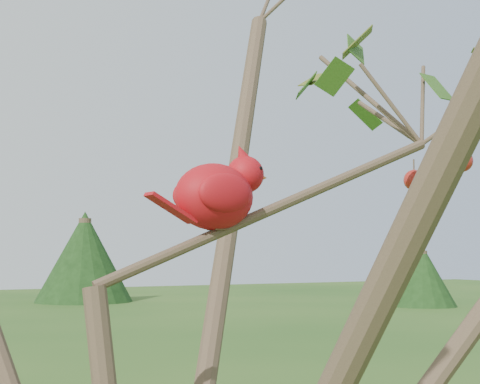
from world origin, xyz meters
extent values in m
sphere|color=#A81E17|center=(0.61, 0.01, 2.17)|extent=(0.04, 0.04, 0.04)
sphere|color=#A81E17|center=(0.57, 0.10, 2.14)|extent=(0.04, 0.04, 0.04)
ellipsoid|color=red|center=(0.14, 0.08, 2.09)|extent=(0.14, 0.11, 0.11)
sphere|color=red|center=(0.20, 0.09, 2.13)|extent=(0.07, 0.07, 0.06)
cone|color=red|center=(0.20, 0.09, 2.16)|extent=(0.05, 0.04, 0.05)
cone|color=#D85914|center=(0.23, 0.09, 2.13)|extent=(0.03, 0.03, 0.02)
ellipsoid|color=black|center=(0.22, 0.09, 2.13)|extent=(0.02, 0.03, 0.03)
cube|color=red|center=(0.06, 0.08, 2.07)|extent=(0.08, 0.04, 0.05)
ellipsoid|color=red|center=(0.13, 0.12, 2.09)|extent=(0.10, 0.04, 0.06)
ellipsoid|color=red|center=(0.14, 0.04, 2.09)|extent=(0.10, 0.04, 0.06)
cylinder|color=#433224|center=(8.25, 28.43, 1.69)|extent=(0.51, 0.51, 3.39)
cone|color=black|center=(8.25, 28.43, 1.84)|extent=(3.95, 3.95, 3.67)
cylinder|color=#433224|center=(18.65, 19.97, 1.03)|extent=(0.31, 0.31, 2.06)
cone|color=black|center=(18.65, 19.97, 1.12)|extent=(2.41, 2.41, 2.23)
camera|label=1|loc=(-0.38, -0.97, 2.00)|focal=55.00mm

